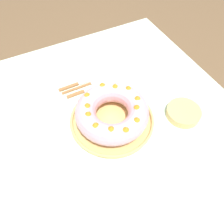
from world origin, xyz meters
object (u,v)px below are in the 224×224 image
Objects in this scene: bundt_cake at (112,112)px; side_bowl at (183,113)px; serving_knife at (78,84)px; fork at (85,85)px; cake_knife at (83,91)px; serving_dish at (112,120)px.

bundt_cake reaches higher than side_bowl.
bundt_cake is 1.35× the size of serving_knife.
side_bowl is at bearing 41.17° from fork.
fork is at bearing 49.47° from serving_knife.
cake_knife is 1.31× the size of side_bowl.
bundt_cake is at bearing 32.63° from serving_dish.
cake_knife is 0.47m from side_bowl.
serving_dish is at bearing -147.37° from bundt_cake.
serving_dish is 0.25m from fork.
bundt_cake is at bearing -110.04° from side_bowl.
side_bowl reaches higher than fork.
serving_dish is at bearing -110.05° from side_bowl.
bundt_cake reaches higher than serving_knife.
serving_dish is 1.71× the size of fork.
serving_dish is 1.59× the size of serving_knife.
bundt_cake is at bearing 8.87° from serving_knife.
serving_dish is 0.31m from side_bowl.
bundt_cake is at bearing 4.21° from fork.
serving_knife is 1.16× the size of cake_knife.
serving_dish reaches higher than fork.
serving_knife reaches higher than fork.
cake_knife is at bearing -168.62° from bundt_cake.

